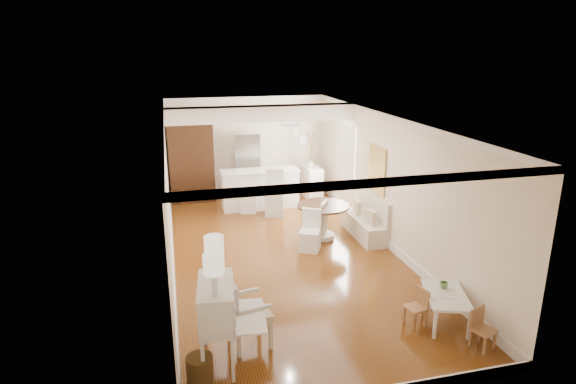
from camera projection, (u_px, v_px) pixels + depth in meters
name	position (u px, v px, depth m)	size (l,w,h in m)	color
room	(282.00, 157.00, 9.72)	(9.00, 9.04, 2.82)	brown
secretary_bureau	(217.00, 324.00, 6.36)	(0.93, 0.94, 1.18)	white
gustavian_armchair	(249.00, 312.00, 6.79)	(0.60, 0.60, 1.05)	beige
wicker_basket	(200.00, 369.00, 6.13)	(0.34, 0.34, 0.34)	#543B1A
kids_table	(445.00, 308.00, 7.41)	(0.59, 0.98, 0.49)	white
kids_chair_a	(416.00, 307.00, 7.35)	(0.29, 0.29, 0.60)	#B37E51
kids_chair_b	(430.00, 305.00, 7.50)	(0.24, 0.24, 0.50)	#A9804D
kids_chair_c	(484.00, 330.00, 6.75)	(0.29, 0.29, 0.61)	#966844
banquette	(365.00, 216.00, 10.76)	(0.52, 1.60, 0.98)	silver
dining_table	(323.00, 222.00, 10.70)	(1.15, 1.15, 0.78)	#412414
slip_chair_near	(310.00, 231.00, 10.04)	(0.41, 0.43, 0.87)	white
slip_chair_far	(316.00, 219.00, 10.73)	(0.40, 0.42, 0.85)	white
breakfast_counter	(260.00, 189.00, 12.73)	(2.05, 0.65, 1.03)	white
bar_stool_left	(248.00, 193.00, 12.39)	(0.40, 0.40, 1.00)	white
bar_stool_right	(274.00, 193.00, 12.14)	(0.46, 0.46, 1.16)	silver
pantry_cabinet	(191.00, 160.00, 13.16)	(1.20, 0.60, 2.30)	#381E11
fridge	(260.00, 165.00, 13.65)	(0.75, 0.65, 1.80)	silver
sideboard	(311.00, 182.00, 13.70)	(0.41, 0.92, 0.88)	white
pencil_cup	(444.00, 285.00, 7.52)	(0.13, 0.13, 0.10)	#669C5B
branch_vase	(310.00, 163.00, 13.54)	(0.19, 0.19, 0.19)	white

